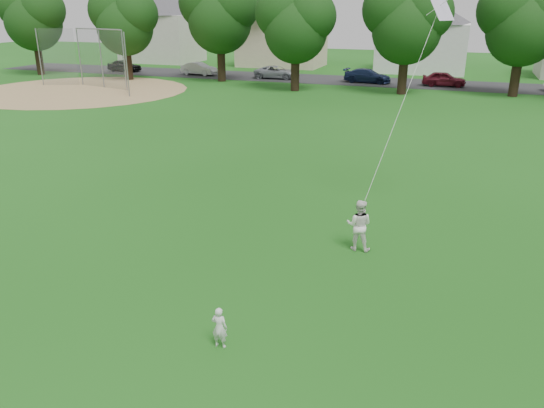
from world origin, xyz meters
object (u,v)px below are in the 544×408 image
(older_boy, at_px, (359,225))
(kite, at_px, (401,107))
(baseball_backstop, at_px, (96,59))
(toddler, at_px, (219,328))

(older_boy, bearing_deg, kite, -111.86)
(older_boy, bearing_deg, baseball_backstop, -43.04)
(older_boy, relative_size, baseball_backstop, 0.14)
(kite, bearing_deg, toddler, -108.43)
(kite, bearing_deg, older_boy, -110.76)
(toddler, relative_size, baseball_backstop, 0.09)
(toddler, height_order, baseball_backstop, baseball_backstop)
(toddler, xyz_separation_m, baseball_backstop, (-25.66, 30.44, 1.98))
(older_boy, height_order, baseball_backstop, baseball_backstop)
(kite, relative_size, baseball_backstop, 0.65)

